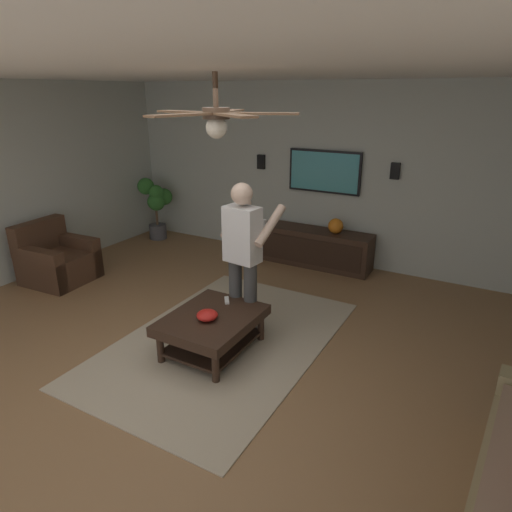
% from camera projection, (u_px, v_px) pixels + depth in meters
% --- Properties ---
extents(ground_plane, '(8.32, 8.32, 0.00)m').
position_uv_depth(ground_plane, '(186.00, 373.00, 4.18)').
color(ground_plane, olive).
extents(wall_back_tv, '(0.10, 7.02, 2.63)m').
position_uv_depth(wall_back_tv, '(328.00, 175.00, 6.59)').
color(wall_back_tv, '#B2B7AD').
rests_on(wall_back_tv, ground).
extents(ceiling_slab, '(7.14, 7.02, 0.10)m').
position_uv_depth(ceiling_slab, '(166.00, 62.00, 3.25)').
color(ceiling_slab, white).
extents(area_rug, '(2.98, 1.94, 0.01)m').
position_uv_depth(area_rug, '(224.00, 341.00, 4.70)').
color(area_rug, tan).
rests_on(area_rug, ground).
extents(armchair, '(0.85, 0.86, 0.82)m').
position_uv_depth(armchair, '(57.00, 261.00, 6.15)').
color(armchair, '#472D1E').
rests_on(armchair, ground).
extents(coffee_table, '(1.00, 0.80, 0.40)m').
position_uv_depth(coffee_table, '(212.00, 325.00, 4.44)').
color(coffee_table, '#332116').
rests_on(coffee_table, ground).
extents(media_console, '(0.45, 1.70, 0.55)m').
position_uv_depth(media_console, '(315.00, 247.00, 6.70)').
color(media_console, '#332116').
rests_on(media_console, ground).
extents(tv, '(0.05, 1.09, 0.61)m').
position_uv_depth(tv, '(324.00, 172.00, 6.51)').
color(tv, black).
extents(person_standing, '(0.58, 0.58, 1.64)m').
position_uv_depth(person_standing, '(243.00, 251.00, 4.61)').
color(person_standing, '#3F3F3F').
rests_on(person_standing, ground).
extents(potted_plant_tall, '(0.49, 0.50, 1.09)m').
position_uv_depth(potted_plant_tall, '(156.00, 201.00, 7.75)').
color(potted_plant_tall, '#4C4C51').
rests_on(potted_plant_tall, ground).
extents(bowl, '(0.21, 0.21, 0.09)m').
position_uv_depth(bowl, '(207.00, 315.00, 4.31)').
color(bowl, red).
rests_on(bowl, coffee_table).
extents(remote_white, '(0.15, 0.12, 0.02)m').
position_uv_depth(remote_white, '(227.00, 300.00, 4.70)').
color(remote_white, white).
rests_on(remote_white, coffee_table).
extents(vase_round, '(0.22, 0.22, 0.22)m').
position_uv_depth(vase_round, '(336.00, 226.00, 6.41)').
color(vase_round, orange).
rests_on(vase_round, media_console).
extents(wall_speaker_left, '(0.06, 0.12, 0.22)m').
position_uv_depth(wall_speaker_left, '(395.00, 171.00, 6.03)').
color(wall_speaker_left, black).
extents(wall_speaker_right, '(0.06, 0.12, 0.22)m').
position_uv_depth(wall_speaker_right, '(261.00, 162.00, 6.99)').
color(wall_speaker_right, black).
extents(ceiling_fan, '(1.19, 1.18, 0.46)m').
position_uv_depth(ceiling_fan, '(217.00, 117.00, 3.23)').
color(ceiling_fan, '#4C3828').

